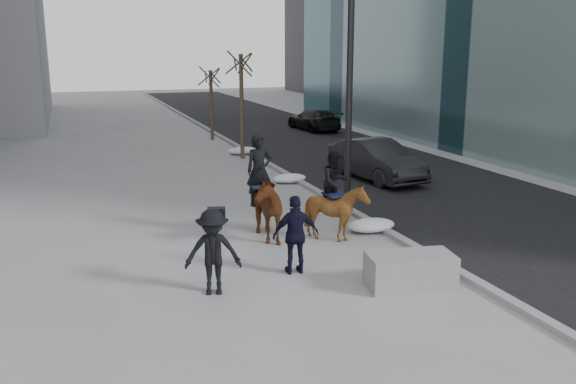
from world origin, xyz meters
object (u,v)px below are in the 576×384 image
object	(u,v)px
planter	(410,271)
car_near	(376,160)
mounted_left	(261,201)
mounted_right	(336,205)

from	to	relation	value
planter	car_near	distance (m)	10.58
planter	mounted_left	xyz separation A→B (m)	(-1.92, 4.20, 0.65)
mounted_left	car_near	bearing A→B (deg)	41.30
planter	mounted_right	size ratio (longest dim) A/B	0.77
planter	mounted_left	distance (m)	4.66
planter	car_near	world-z (taller)	car_near
planter	mounted_right	world-z (taller)	mounted_right
planter	car_near	bearing A→B (deg)	65.99
planter	car_near	size ratio (longest dim) A/B	0.39
mounted_right	car_near	bearing A→B (deg)	54.50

